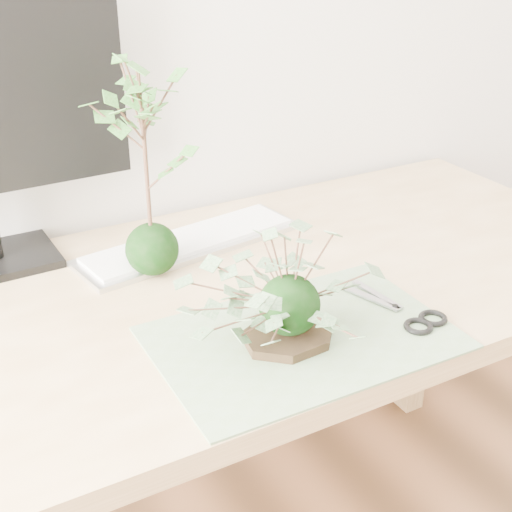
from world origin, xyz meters
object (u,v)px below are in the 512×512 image
desk (225,331)px  ivy_kokedama (290,279)px  maple_kokedama (143,122)px  keyboard (190,242)px

desk → ivy_kokedama: 0.28m
ivy_kokedama → maple_kokedama: 0.37m
maple_kokedama → ivy_kokedama: bearing=-72.7°
maple_kokedama → keyboard: 0.30m
desk → maple_kokedama: size_ratio=4.02×
desk → maple_kokedama: maple_kokedama is taller
desk → ivy_kokedama: (0.01, -0.20, 0.20)m
keyboard → maple_kokedama: bearing=-154.6°
ivy_kokedama → keyboard: bearing=89.1°
desk → keyboard: size_ratio=3.42×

